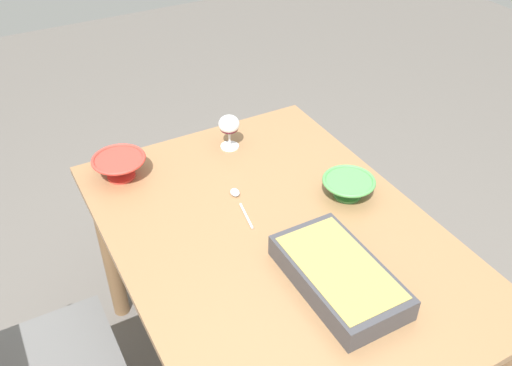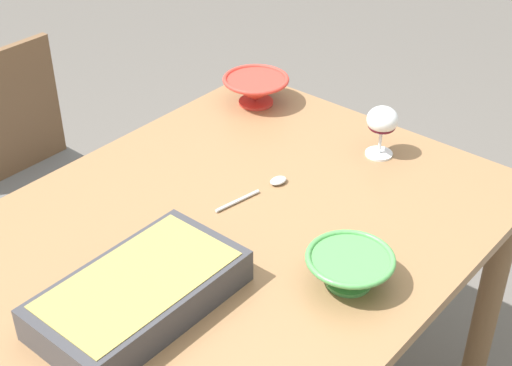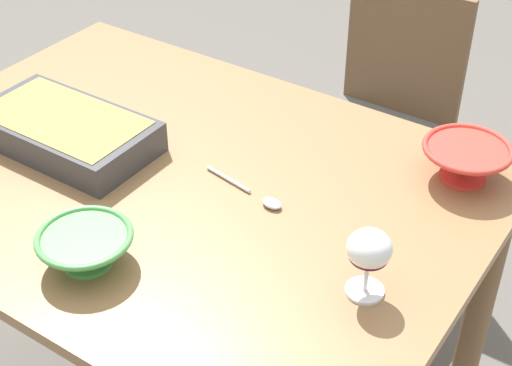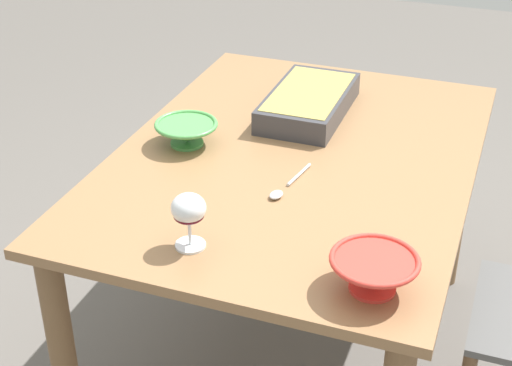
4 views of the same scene
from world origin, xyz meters
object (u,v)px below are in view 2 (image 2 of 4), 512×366
Objects in this scene: wine_glass at (382,123)px; mixing_bowl at (256,89)px; chair at (41,182)px; casserole_dish at (140,292)px; dining_table at (219,274)px; small_bowl at (350,267)px; serving_spoon at (266,186)px.

wine_glass is 0.72× the size of mixing_bowl.
chair is 1.07m from wine_glass.
casserole_dish is 2.15× the size of mixing_bowl.
mixing_bowl is (0.78, 0.37, 0.01)m from casserole_dish.
dining_table is 9.83× the size of wine_glass.
mixing_bowl reaches higher than small_bowl.
wine_glass reaches higher than mixing_bowl.
dining_table is 7.06× the size of mixing_bowl.
mixing_bowl is (0.42, -0.51, 0.32)m from chair.
mixing_bowl is at bearing -50.67° from chair.
dining_table is at bearing 99.31° from small_bowl.
wine_glass reaches higher than dining_table.
dining_table is at bearing -147.55° from mixing_bowl.
wine_glass reaches higher than small_bowl.
wine_glass reaches higher than casserole_dish.
chair is 4.63× the size of mixing_bowl.
serving_spoon is at bearing 65.74° from small_bowl.
mixing_bowl is at bearing 32.45° from dining_table.
serving_spoon is at bearing 158.55° from wine_glass.
casserole_dish is 0.47m from serving_spoon.
small_bowl is at bearing -92.49° from chair.
small_bowl is (0.05, -0.30, 0.15)m from dining_table.
chair is 2.15× the size of casserole_dish.
small_bowl reaches higher than serving_spoon.
casserole_dish is at bearing 140.31° from small_bowl.
chair is 1.18m from small_bowl.
chair reaches higher than casserole_dish.
wine_glass is at bearing -10.04° from dining_table.
wine_glass is (0.50, -0.09, 0.21)m from dining_table.
serving_spoon is (0.10, -0.81, 0.28)m from chair.
chair reaches higher than mixing_bowl.
casserole_dish reaches higher than serving_spoon.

